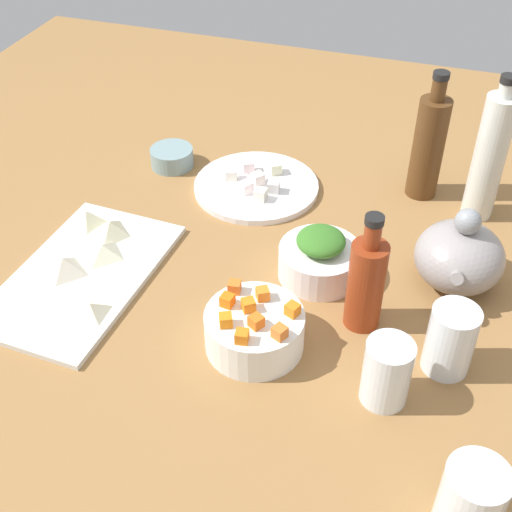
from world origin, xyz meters
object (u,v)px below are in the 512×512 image
bowl_greens (319,262)px  bottle_2 (428,145)px  plate_tofu (256,186)px  drinking_glass_1 (387,372)px  bowl_carrots (254,330)px  bottle_0 (489,157)px  cutting_board (82,276)px  bottle_1 (366,282)px  teapot (459,256)px  bowl_small_side (172,157)px  drinking_glass_0 (451,340)px  drinking_glass_2 (471,500)px

bowl_greens → bottle_2: bottle_2 is taller
plate_tofu → drinking_glass_1: drinking_glass_1 is taller
bowl_carrots → bottle_0: 54.04cm
cutting_board → plate_tofu: bearing=150.6°
bottle_2 → bottle_1: bearing=-5.8°
teapot → bottle_2: 26.72cm
plate_tofu → bowl_small_side: bearing=-98.4°
bowl_greens → drinking_glass_0: 26.32cm
teapot → drinking_glass_0: bearing=1.7°
drinking_glass_2 → bottle_0: bearing=-176.9°
cutting_board → plate_tofu: size_ratio=1.45×
plate_tofu → bowl_small_side: bowl_small_side is taller
bowl_small_side → drinking_glass_1: 69.46cm
drinking_glass_0 → plate_tofu: bearing=-130.9°
bowl_carrots → drinking_glass_2: drinking_glass_2 is taller
bottle_2 → drinking_glass_0: size_ratio=2.31×
bowl_greens → bottle_1: size_ratio=0.68×
bowl_small_side → bottle_2: bearing=96.9°
cutting_board → drinking_glass_2: bearing=69.1°
drinking_glass_0 → drinking_glass_2: (23.97, 4.85, -0.44)cm
bottle_1 → bowl_greens: bearing=-133.9°
bowl_greens → drinking_glass_2: size_ratio=1.37×
drinking_glass_0 → drinking_glass_1: drinking_glass_0 is taller
cutting_board → drinking_glass_0: bearing=89.4°
plate_tofu → drinking_glass_2: bearing=37.4°
drinking_glass_2 → drinking_glass_1: bearing=-141.6°
bottle_0 → bowl_small_side: bearing=-87.8°
cutting_board → drinking_glass_1: (9.03, 52.03, 4.57)cm
drinking_glass_0 → drinking_glass_1: 11.25cm
bowl_greens → drinking_glass_1: bearing=33.6°
bowl_carrots → bowl_small_side: (-42.44, -31.91, -1.17)cm
drinking_glass_2 → plate_tofu: bearing=-142.6°
bowl_carrots → teapot: bearing=131.4°
bottle_0 → teapot: bearing=-5.4°
bottle_2 → cutting_board: bearing=-49.3°
drinking_glass_2 → bottle_2: bearing=-168.1°
bowl_carrots → bottle_2: bottle_2 is taller
drinking_glass_1 → plate_tofu: bearing=-142.9°
bottle_1 → drinking_glass_2: 34.48cm
plate_tofu → teapot: 43.00cm
bowl_small_side → teapot: bearing=72.3°
drinking_glass_0 → teapot: bearing=-178.3°
drinking_glass_1 → bottle_2: bearing=-177.9°
plate_tofu → teapot: (15.89, 39.64, 5.02)cm
cutting_board → bottle_2: bearing=130.7°
bowl_small_side → bottle_1: bottle_1 is taller
cutting_board → drinking_glass_1: bearing=80.1°
bowl_small_side → drinking_glass_1: drinking_glass_1 is taller
plate_tofu → bottle_2: (-8.84, 30.80, 9.94)cm
bowl_greens → teapot: 22.48cm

